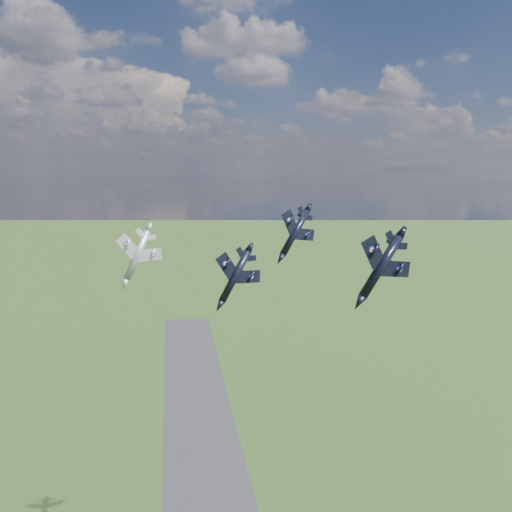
{
  "coord_description": "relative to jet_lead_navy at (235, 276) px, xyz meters",
  "views": [
    {
      "loc": [
        -9.3,
        -77.81,
        99.39
      ],
      "look_at": [
        5.93,
        10.01,
        83.99
      ],
      "focal_mm": 35.0,
      "sensor_mm": 36.0,
      "label": 1
    }
  ],
  "objects": [
    {
      "name": "jet_high_navy",
      "position": [
        14.77,
        17.46,
        4.93
      ],
      "size": [
        15.32,
        17.58,
        8.59
      ],
      "primitive_type": null,
      "rotation": [
        0.0,
        0.62,
        0.41
      ],
      "color": "black"
    },
    {
      "name": "jet_left_silver",
      "position": [
        -17.2,
        18.3,
        1.02
      ],
      "size": [
        14.24,
        16.86,
        7.19
      ],
      "primitive_type": null,
      "rotation": [
        0.0,
        0.45,
        0.28
      ],
      "color": "#B5B9C0"
    },
    {
      "name": "jet_lead_navy",
      "position": [
        0.0,
        0.0,
        0.0
      ],
      "size": [
        11.99,
        14.82,
        7.07
      ],
      "primitive_type": null,
      "rotation": [
        0.0,
        0.52,
        0.2
      ],
      "color": "black"
    },
    {
      "name": "jet_right_navy",
      "position": [
        20.98,
        -11.43,
        3.12
      ],
      "size": [
        12.79,
        16.4,
        8.55
      ],
      "primitive_type": null,
      "rotation": [
        0.0,
        0.59,
        0.16
      ],
      "color": "black"
    }
  ]
}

